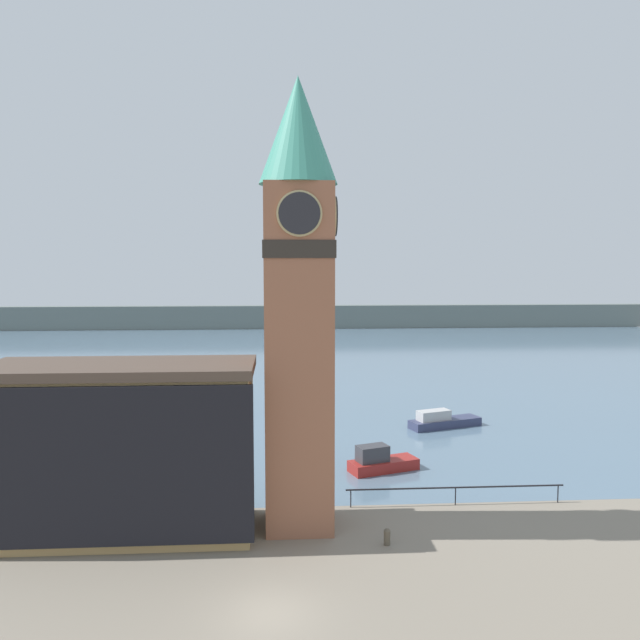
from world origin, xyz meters
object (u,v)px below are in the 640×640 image
Objects in this scene: pier_building at (122,449)px; mooring_bollard_near at (387,536)px; boat_far at (442,421)px; clock_tower at (299,293)px; boat_near at (380,462)px.

pier_building is 14.40m from mooring_bollard_near.
boat_far is at bearing 68.75° from mooring_bollard_near.
pier_building is at bearing -156.95° from boat_far.
clock_tower is 27.48× the size of mooring_bollard_near.
boat_far is at bearing 37.54° from boat_near.
boat_near is at bearing 30.79° from pier_building.
boat_near reaches higher than mooring_bollard_near.
mooring_bollard_near is at bearing -116.56° from boat_near.
boat_near reaches higher than boat_far.
pier_building reaches higher than boat_far.
boat_near is 13.10m from boat_far.
clock_tower is at bearing 148.49° from mooring_bollard_near.
pier_building is 2.08× the size of boat_far.
mooring_bollard_near is at bearing -130.06° from boat_far.
clock_tower is 15.82m from boat_near.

